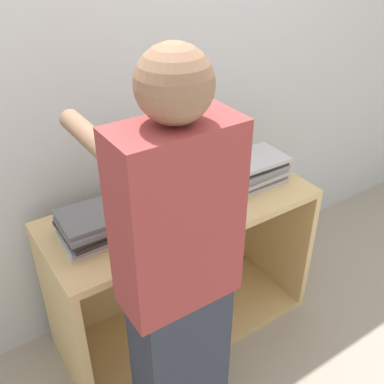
# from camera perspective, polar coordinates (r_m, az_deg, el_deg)

# --- Properties ---
(ground_plane) EXTENTS (12.00, 12.00, 0.00)m
(ground_plane) POSITION_cam_1_polar(r_m,az_deg,el_deg) (2.48, 2.57, -20.13)
(ground_plane) COLOR #9E9384
(wall_back) EXTENTS (8.00, 0.05, 2.40)m
(wall_back) POSITION_cam_1_polar(r_m,az_deg,el_deg) (2.21, -6.71, 11.71)
(wall_back) COLOR silver
(wall_back) RESTS_ON ground_plane
(cart) EXTENTS (1.31, 0.54, 0.79)m
(cart) POSITION_cam_1_polar(r_m,az_deg,el_deg) (2.39, -2.06, -8.86)
(cart) COLOR tan
(cart) RESTS_ON ground_plane
(laptop_open) EXTENTS (0.36, 0.31, 0.23)m
(laptop_open) POSITION_cam_1_polar(r_m,az_deg,el_deg) (2.11, -1.99, -0.07)
(laptop_open) COLOR #B7B7BC
(laptop_open) RESTS_ON cart
(laptop_stack_left) EXTENTS (0.38, 0.25, 0.12)m
(laptop_stack_left) POSITION_cam_1_polar(r_m,az_deg,el_deg) (1.93, -11.03, -3.88)
(laptop_stack_left) COLOR #B7B7BC
(laptop_stack_left) RESTS_ON cart
(laptop_stack_right) EXTENTS (0.38, 0.25, 0.14)m
(laptop_stack_right) POSITION_cam_1_polar(r_m,az_deg,el_deg) (2.26, 7.09, 2.68)
(laptop_stack_right) COLOR #B7B7BC
(laptop_stack_right) RESTS_ON cart
(person) EXTENTS (0.40, 0.53, 1.68)m
(person) POSITION_cam_1_polar(r_m,az_deg,el_deg) (1.60, -1.84, -11.77)
(person) COLOR #2D3342
(person) RESTS_ON ground_plane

